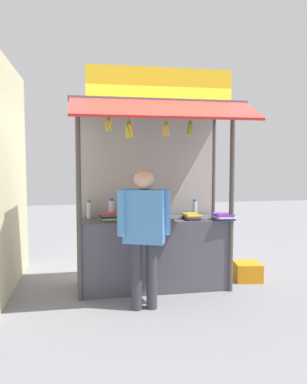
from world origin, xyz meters
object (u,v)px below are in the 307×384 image
water_bottle_left (157,210)px  magazine_stack_right (223,217)px  water_bottle_back_left (112,209)px  water_bottle_far_left (89,210)px  water_bottle_mid_right (137,208)px  magazine_stack_mid_left (192,217)px  banana_bunch_rightmost (166,130)px  plastic_crate (247,271)px  magazine_stack_far_right (150,219)px  banana_bunch_inner_right (109,125)px  water_bottle_back_right (195,208)px  banana_bunch_inner_left (190,129)px  banana_bunch_leftmost (129,130)px  magazine_stack_front_left (110,217)px  vendor_person (144,226)px

water_bottle_left → magazine_stack_right: (0.81, -0.26, -0.07)m
water_bottle_back_left → water_bottle_far_left: size_ratio=1.10×
water_bottle_mid_right → magazine_stack_mid_left: bearing=-24.6°
banana_bunch_rightmost → plastic_crate: bearing=20.5°
magazine_stack_far_right → water_bottle_mid_right: bearing=110.2°
water_bottle_mid_right → banana_bunch_inner_right: banana_bunch_inner_right is taller
water_bottle_back_right → water_bottle_left: 0.55m
banana_bunch_inner_right → banana_bunch_rightmost: bearing=0.3°
banana_bunch_inner_left → plastic_crate: banana_bunch_inner_left is taller
banana_bunch_leftmost → magazine_stack_mid_left: bearing=19.4°
banana_bunch_leftmost → magazine_stack_front_left: bearing=116.1°
banana_bunch_rightmost → vendor_person: bearing=-136.3°
magazine_stack_far_right → banana_bunch_inner_left: bearing=-30.6°
magazine_stack_mid_left → magazine_stack_right: size_ratio=1.16×
magazine_stack_far_right → magazine_stack_right: magazine_stack_right is taller
banana_bunch_inner_right → water_bottle_back_right: bearing=24.2°
water_bottle_left → magazine_stack_front_left: bearing=-177.9°
water_bottle_back_right → banana_bunch_leftmost: bearing=-150.9°
water_bottle_left → vendor_person: vendor_person is taller
water_bottle_mid_right → water_bottle_back_right: bearing=-5.5°
water_bottle_far_left → plastic_crate: (2.15, -0.15, -0.89)m
water_bottle_mid_right → plastic_crate: 1.78m
magazine_stack_right → banana_bunch_leftmost: bearing=-171.8°
banana_bunch_leftmost → banana_bunch_inner_left: (0.73, 0.00, 0.03)m
water_bottle_far_left → banana_bunch_rightmost: bearing=-35.0°
water_bottle_back_left → water_bottle_far_left: water_bottle_back_left is taller
water_bottle_left → magazine_stack_front_left: water_bottle_left is taller
banana_bunch_inner_right → vendor_person: (0.36, -0.29, -1.12)m
banana_bunch_inner_right → vendor_person: size_ratio=0.16×
water_bottle_left → plastic_crate: water_bottle_left is taller
water_bottle_left → plastic_crate: bearing=1.8°
water_bottle_back_left → plastic_crate: 2.08m
magazine_stack_mid_left → banana_bunch_rightmost: banana_bunch_rightmost is taller
water_bottle_far_left → magazine_stack_far_right: bearing=-26.0°
water_bottle_left → banana_bunch_inner_right: size_ratio=0.93×
water_bottle_back_left → water_bottle_back_right: bearing=-2.6°
water_bottle_back_right → banana_bunch_inner_right: banana_bunch_inner_right is taller
water_bottle_back_left → banana_bunch_leftmost: bearing=-73.9°
magazine_stack_front_left → banana_bunch_leftmost: size_ratio=0.81×
water_bottle_left → magazine_stack_right: 0.85m
banana_bunch_inner_right → water_bottle_far_left: bearing=109.7°
water_bottle_far_left → banana_bunch_leftmost: (0.46, -0.62, 0.98)m
banana_bunch_rightmost → banana_bunch_inner_left: bearing=0.2°
water_bottle_back_left → banana_bunch_rightmost: banana_bunch_rightmost is taller
magazine_stack_far_right → vendor_person: (-0.16, -0.55, 0.01)m
magazine_stack_far_right → banana_bunch_rightmost: banana_bunch_rightmost is taller
banana_bunch_inner_left → vendor_person: banana_bunch_inner_left is taller
magazine_stack_front_left → magazine_stack_right: size_ratio=0.94×
banana_bunch_rightmost → banana_bunch_inner_right: 0.67m
magazine_stack_front_left → banana_bunch_inner_left: bearing=-23.8°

